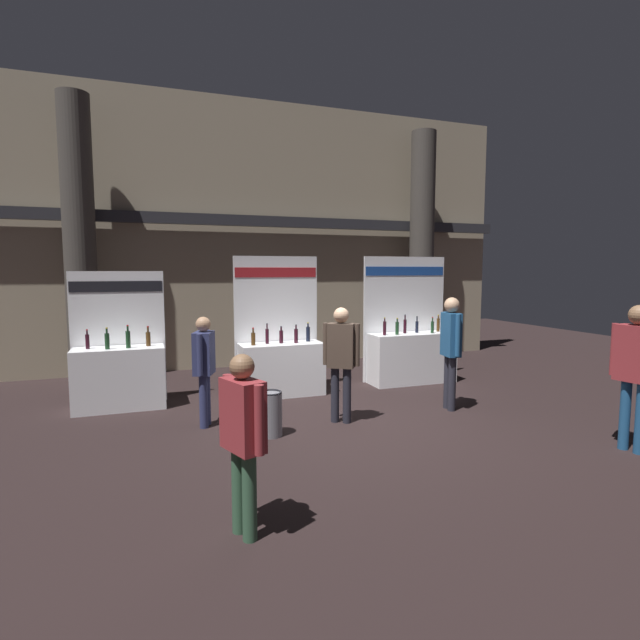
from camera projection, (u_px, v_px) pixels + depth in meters
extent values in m
plane|color=black|center=(344.00, 424.00, 7.25)|extent=(24.96, 24.96, 0.00)
cube|color=gray|center=(263.00, 236.00, 11.67)|extent=(12.48, 0.25, 6.18)
cube|color=#2D2D33|center=(266.00, 221.00, 11.35)|extent=(12.48, 0.20, 0.24)
cylinder|color=#423D38|center=(80.00, 242.00, 9.66)|extent=(0.61, 0.61, 5.66)
cylinder|color=#423D38|center=(422.00, 248.00, 12.27)|extent=(0.61, 0.61, 5.66)
cube|color=white|center=(120.00, 378.00, 8.03)|extent=(1.42, 0.60, 1.01)
cube|color=white|center=(119.00, 338.00, 8.29)|extent=(1.49, 0.04, 2.26)
cube|color=black|center=(117.00, 287.00, 8.18)|extent=(1.45, 0.01, 0.18)
cylinder|color=black|center=(87.00, 342.00, 7.87)|extent=(0.06, 0.06, 0.23)
cylinder|color=black|center=(87.00, 332.00, 7.85)|extent=(0.03, 0.03, 0.07)
cylinder|color=red|center=(87.00, 330.00, 7.85)|extent=(0.03, 0.03, 0.02)
cylinder|color=#19381E|center=(107.00, 341.00, 7.83)|extent=(0.07, 0.07, 0.26)
cylinder|color=#19381E|center=(107.00, 331.00, 7.82)|extent=(0.03, 0.03, 0.08)
cylinder|color=gold|center=(107.00, 328.00, 7.81)|extent=(0.03, 0.03, 0.02)
cylinder|color=#19381E|center=(128.00, 340.00, 7.95)|extent=(0.07, 0.07, 0.28)
cylinder|color=#19381E|center=(128.00, 329.00, 7.93)|extent=(0.03, 0.03, 0.08)
cylinder|color=red|center=(127.00, 326.00, 7.93)|extent=(0.03, 0.03, 0.02)
cylinder|color=#472D14|center=(148.00, 339.00, 8.17)|extent=(0.07, 0.07, 0.23)
cylinder|color=#472D14|center=(148.00, 330.00, 8.15)|extent=(0.03, 0.03, 0.08)
cylinder|color=red|center=(148.00, 327.00, 8.15)|extent=(0.03, 0.03, 0.02)
cube|color=white|center=(282.00, 369.00, 8.93)|extent=(1.51, 0.60, 0.95)
cube|color=white|center=(276.00, 324.00, 9.17)|extent=(1.58, 0.04, 2.53)
cube|color=maroon|center=(276.00, 272.00, 9.05)|extent=(1.54, 0.01, 0.18)
cylinder|color=#472D14|center=(253.00, 339.00, 8.66)|extent=(0.07, 0.07, 0.22)
cylinder|color=#472D14|center=(253.00, 331.00, 8.64)|extent=(0.03, 0.03, 0.07)
cylinder|color=red|center=(253.00, 328.00, 8.64)|extent=(0.03, 0.03, 0.02)
cylinder|color=black|center=(267.00, 336.00, 8.83)|extent=(0.06, 0.06, 0.27)
cylinder|color=black|center=(267.00, 327.00, 8.81)|extent=(0.03, 0.03, 0.08)
cylinder|color=black|center=(267.00, 324.00, 8.80)|extent=(0.03, 0.03, 0.02)
cylinder|color=black|center=(281.00, 337.00, 8.89)|extent=(0.07, 0.07, 0.23)
cylinder|color=black|center=(281.00, 329.00, 8.88)|extent=(0.03, 0.03, 0.06)
cylinder|color=black|center=(281.00, 327.00, 8.88)|extent=(0.03, 0.03, 0.02)
cylinder|color=black|center=(296.00, 336.00, 8.93)|extent=(0.07, 0.07, 0.25)
cylinder|color=black|center=(296.00, 327.00, 8.92)|extent=(0.03, 0.03, 0.06)
cylinder|color=black|center=(296.00, 325.00, 8.91)|extent=(0.03, 0.03, 0.02)
cylinder|color=black|center=(308.00, 334.00, 9.12)|extent=(0.07, 0.07, 0.27)
cylinder|color=black|center=(308.00, 325.00, 9.10)|extent=(0.03, 0.03, 0.07)
cylinder|color=gold|center=(308.00, 323.00, 9.10)|extent=(0.03, 0.03, 0.02)
cube|color=white|center=(412.00, 358.00, 9.92)|extent=(1.75, 0.60, 1.01)
cube|color=white|center=(404.00, 319.00, 10.16)|extent=(1.84, 0.04, 2.55)
cube|color=navy|center=(405.00, 271.00, 10.04)|extent=(1.79, 0.01, 0.18)
cylinder|color=black|center=(385.00, 328.00, 9.56)|extent=(0.06, 0.06, 0.27)
cylinder|color=black|center=(385.00, 320.00, 9.55)|extent=(0.03, 0.03, 0.06)
cylinder|color=gold|center=(385.00, 318.00, 9.54)|extent=(0.03, 0.03, 0.02)
cylinder|color=#19381E|center=(397.00, 328.00, 9.65)|extent=(0.07, 0.07, 0.25)
cylinder|color=#19381E|center=(397.00, 320.00, 9.63)|extent=(0.03, 0.03, 0.06)
cylinder|color=gold|center=(397.00, 318.00, 9.63)|extent=(0.03, 0.03, 0.02)
cylinder|color=black|center=(405.00, 326.00, 9.85)|extent=(0.06, 0.06, 0.28)
cylinder|color=black|center=(405.00, 318.00, 9.83)|extent=(0.03, 0.03, 0.08)
cylinder|color=black|center=(405.00, 315.00, 9.83)|extent=(0.03, 0.03, 0.02)
cylinder|color=black|center=(417.00, 327.00, 9.95)|extent=(0.06, 0.06, 0.23)
cylinder|color=black|center=(417.00, 319.00, 9.93)|extent=(0.03, 0.03, 0.09)
cylinder|color=black|center=(417.00, 317.00, 9.93)|extent=(0.03, 0.03, 0.02)
cylinder|color=#19381E|center=(432.00, 327.00, 9.90)|extent=(0.06, 0.06, 0.23)
cylinder|color=#19381E|center=(433.00, 320.00, 9.88)|extent=(0.03, 0.03, 0.07)
cylinder|color=red|center=(433.00, 317.00, 9.88)|extent=(0.03, 0.03, 0.02)
cylinder|color=#472D14|center=(438.00, 325.00, 10.14)|extent=(0.06, 0.06, 0.27)
cylinder|color=#472D14|center=(438.00, 317.00, 10.12)|extent=(0.03, 0.03, 0.06)
cylinder|color=gold|center=(438.00, 315.00, 10.12)|extent=(0.03, 0.03, 0.02)
cylinder|color=slate|center=(271.00, 414.00, 6.73)|extent=(0.32, 0.32, 0.60)
torus|color=black|center=(270.00, 392.00, 6.70)|extent=(0.32, 0.32, 0.02)
cylinder|color=navy|center=(206.00, 399.00, 7.22)|extent=(0.12, 0.12, 0.78)
cylinder|color=navy|center=(204.00, 402.00, 7.06)|extent=(0.12, 0.12, 0.78)
cube|color=navy|center=(204.00, 353.00, 7.07)|extent=(0.36, 0.44, 0.61)
sphere|color=tan|center=(203.00, 324.00, 7.03)|extent=(0.21, 0.21, 0.21)
cylinder|color=navy|center=(208.00, 349.00, 7.30)|extent=(0.08, 0.08, 0.58)
cylinder|color=navy|center=(200.00, 355.00, 6.84)|extent=(0.08, 0.08, 0.58)
cylinder|color=#23232D|center=(335.00, 395.00, 7.34)|extent=(0.12, 0.12, 0.83)
cylinder|color=#23232D|center=(347.00, 395.00, 7.30)|extent=(0.12, 0.12, 0.83)
cube|color=#47382D|center=(341.00, 346.00, 7.24)|extent=(0.44, 0.39, 0.66)
sphere|color=tan|center=(341.00, 315.00, 7.20)|extent=(0.23, 0.23, 0.23)
cylinder|color=#47382D|center=(326.00, 344.00, 7.30)|extent=(0.08, 0.08, 0.63)
cylinder|color=#47382D|center=(357.00, 345.00, 7.18)|extent=(0.08, 0.08, 0.63)
cylinder|color=#33563D|center=(249.00, 497.00, 4.11)|extent=(0.12, 0.12, 0.76)
cylinder|color=#33563D|center=(239.00, 490.00, 4.24)|extent=(0.12, 0.12, 0.76)
cube|color=maroon|center=(243.00, 415.00, 4.11)|extent=(0.35, 0.47, 0.60)
sphere|color=#8C6647|center=(242.00, 366.00, 4.06)|extent=(0.21, 0.21, 0.21)
cylinder|color=maroon|center=(259.00, 420.00, 3.91)|extent=(0.08, 0.08, 0.57)
cylinder|color=maroon|center=(228.00, 407.00, 4.30)|extent=(0.08, 0.08, 0.57)
cylinder|color=navy|center=(625.00, 415.00, 6.22)|extent=(0.12, 0.12, 0.89)
cube|color=maroon|center=(637.00, 354.00, 6.06)|extent=(0.31, 0.50, 0.71)
sphere|color=#8C6647|center=(639.00, 315.00, 6.01)|extent=(0.25, 0.25, 0.25)
cylinder|color=maroon|center=(614.00, 349.00, 6.29)|extent=(0.08, 0.08, 0.67)
cylinder|color=#23232D|center=(452.00, 384.00, 7.92)|extent=(0.12, 0.12, 0.89)
cylinder|color=#23232D|center=(448.00, 382.00, 8.08)|extent=(0.12, 0.12, 0.89)
cube|color=navy|center=(451.00, 335.00, 7.92)|extent=(0.26, 0.39, 0.70)
sphere|color=tan|center=(452.00, 305.00, 7.87)|extent=(0.24, 0.24, 0.24)
cylinder|color=navy|center=(458.00, 335.00, 7.69)|extent=(0.08, 0.08, 0.67)
cylinder|color=navy|center=(445.00, 332.00, 8.14)|extent=(0.08, 0.08, 0.67)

